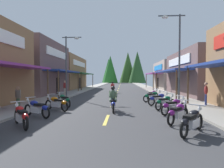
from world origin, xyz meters
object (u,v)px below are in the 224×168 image
object	(u,v)px
motorcycle_parked_left_3	(57,103)
motorcycle_parked_left_4	(64,100)
motorcycle_parked_right_1	(178,112)
rider_cruising_lead	(113,101)
motorcycle_parked_right_3	(165,102)
streetlamp_right	(176,47)
streetlamp_left	(69,58)
motorcycle_parked_right_6	(153,95)
motorcycle_parked_left_2	(37,108)
motorcycle_parked_right_4	(159,99)
motorcycle_parked_left_1	(21,115)
pedestrian_waiting	(206,92)
pedestrian_strolling	(18,97)
pedestrian_browsing	(65,87)
motorcycle_parked_right_0	(192,121)
motorcycle_parked_right_2	(174,106)
motorcycle_parked_right_5	(153,96)
rider_cruising_trailing	(113,88)

from	to	relation	value
motorcycle_parked_left_3	motorcycle_parked_left_4	distance (m)	1.62
motorcycle_parked_right_1	rider_cruising_lead	bearing A→B (deg)	86.61
motorcycle_parked_right_3	streetlamp_right	bearing A→B (deg)	19.01
motorcycle_parked_left_4	motorcycle_parked_right_1	bearing A→B (deg)	-165.69
streetlamp_left	motorcycle_parked_right_6	world-z (taller)	streetlamp_left
motorcycle_parked_left_2	motorcycle_parked_right_6	bearing A→B (deg)	-100.69
motorcycle_parked_right_4	motorcycle_parked_left_1	bearing A→B (deg)	-165.74
motorcycle_parked_right_1	rider_cruising_lead	world-z (taller)	rider_cruising_lead
pedestrian_waiting	pedestrian_strolling	world-z (taller)	pedestrian_waiting
streetlamp_left	pedestrian_browsing	world-z (taller)	streetlamp_left
motorcycle_parked_right_0	motorcycle_parked_right_2	world-z (taller)	same
motorcycle_parked_right_5	motorcycle_parked_left_3	world-z (taller)	same
motorcycle_parked_left_3	motorcycle_parked_right_0	bearing A→B (deg)	174.88
streetlamp_left	motorcycle_parked_right_2	distance (m)	12.94
motorcycle_parked_left_1	rider_cruising_trailing	distance (m)	19.14
motorcycle_parked_left_4	pedestrian_waiting	world-z (taller)	pedestrian_waiting
motorcycle_parked_left_1	motorcycle_parked_left_2	bearing A→B (deg)	-34.14
streetlamp_right	motorcycle_parked_right_5	bearing A→B (deg)	130.46
pedestrian_strolling	motorcycle_parked_right_6	bearing A→B (deg)	157.43
motorcycle_parked_right_2	motorcycle_parked_right_4	xyz separation A→B (m)	(-0.14, 3.71, 0.00)
streetlamp_left	motorcycle_parked_right_3	size ratio (longest dim) A/B	3.90
motorcycle_parked_right_0	motorcycle_parked_right_1	world-z (taller)	same
motorcycle_parked_right_1	pedestrian_waiting	world-z (taller)	pedestrian_waiting
motorcycle_parked_right_1	pedestrian_waiting	bearing A→B (deg)	6.34
motorcycle_parked_right_6	pedestrian_browsing	distance (m)	9.91
motorcycle_parked_right_1	motorcycle_parked_right_3	world-z (taller)	same
motorcycle_parked_right_6	motorcycle_parked_left_3	size ratio (longest dim) A/B	0.94
motorcycle_parked_right_3	motorcycle_parked_right_6	bearing A→B (deg)	47.21
motorcycle_parked_right_0	motorcycle_parked_right_3	bearing A→B (deg)	36.68
streetlamp_left	motorcycle_parked_right_1	xyz separation A→B (m)	(8.18, -11.11, -3.66)
motorcycle_parked_right_5	motorcycle_parked_left_4	distance (m)	7.56
motorcycle_parked_right_2	motorcycle_parked_right_6	distance (m)	7.32
motorcycle_parked_right_3	motorcycle_parked_right_6	size ratio (longest dim) A/B	0.93
motorcycle_parked_left_2	rider_cruising_lead	xyz separation A→B (m)	(3.91, 1.99, 0.17)
motorcycle_parked_right_0	motorcycle_parked_right_2	bearing A→B (deg)	33.96
motorcycle_parked_left_3	motorcycle_parked_right_5	bearing A→B (deg)	-114.10
pedestrian_browsing	pedestrian_waiting	distance (m)	14.53
motorcycle_parked_left_2	rider_cruising_lead	distance (m)	4.39
streetlamp_right	motorcycle_parked_left_4	world-z (taller)	streetlamp_right
streetlamp_right	motorcycle_parked_right_3	world-z (taller)	streetlamp_right
motorcycle_parked_left_3	pedestrian_browsing	world-z (taller)	pedestrian_browsing
motorcycle_parked_right_1	motorcycle_parked_left_3	bearing A→B (deg)	105.57
motorcycle_parked_right_0	motorcycle_parked_right_3	world-z (taller)	same
motorcycle_parked_right_4	rider_cruising_trailing	world-z (taller)	rider_cruising_trailing
motorcycle_parked_left_3	pedestrian_waiting	distance (m)	10.41
motorcycle_parked_left_1	streetlamp_left	bearing A→B (deg)	-34.51
streetlamp_left	motorcycle_parked_right_6	xyz separation A→B (m)	(8.48, -1.68, -3.66)
motorcycle_parked_right_4	pedestrian_waiting	size ratio (longest dim) A/B	1.08
streetlamp_right	motorcycle_parked_left_4	distance (m)	9.30
streetlamp_right	pedestrian_strolling	world-z (taller)	streetlamp_right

